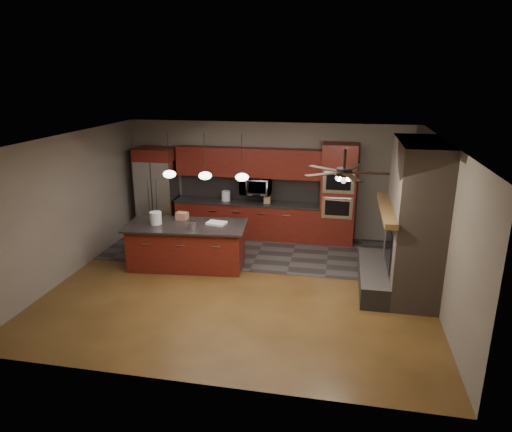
% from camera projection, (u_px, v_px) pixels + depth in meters
% --- Properties ---
extents(ground, '(7.00, 7.00, 0.00)m').
position_uv_depth(ground, '(243.00, 284.00, 8.81)').
color(ground, brown).
rests_on(ground, ground).
extents(ceiling, '(7.00, 6.00, 0.02)m').
position_uv_depth(ceiling, '(241.00, 139.00, 7.98)').
color(ceiling, white).
rests_on(ceiling, back_wall).
extents(back_wall, '(7.00, 0.02, 2.80)m').
position_uv_depth(back_wall, '(269.00, 180.00, 11.21)').
color(back_wall, '#716A5A').
rests_on(back_wall, ground).
extents(right_wall, '(0.02, 6.00, 2.80)m').
position_uv_depth(right_wall, '(442.00, 227.00, 7.76)').
color(right_wall, '#716A5A').
rests_on(right_wall, ground).
extents(left_wall, '(0.02, 6.00, 2.80)m').
position_uv_depth(left_wall, '(70.00, 205.00, 9.03)').
color(left_wall, '#716A5A').
rests_on(left_wall, ground).
extents(slate_tile_patch, '(7.00, 2.40, 0.01)m').
position_uv_depth(slate_tile_patch, '(260.00, 250.00, 10.50)').
color(slate_tile_patch, '#393733').
rests_on(slate_tile_patch, ground).
extents(fireplace_column, '(1.30, 2.10, 2.80)m').
position_uv_depth(fireplace_column, '(410.00, 224.00, 8.25)').
color(fireplace_column, '#6F5D4F').
rests_on(fireplace_column, ground).
extents(back_cabinetry, '(3.59, 0.64, 2.20)m').
position_uv_depth(back_cabinetry, '(248.00, 201.00, 11.20)').
color(back_cabinetry, maroon).
rests_on(back_cabinetry, ground).
extents(oven_tower, '(0.80, 0.63, 2.38)m').
position_uv_depth(oven_tower, '(338.00, 194.00, 10.67)').
color(oven_tower, maroon).
rests_on(oven_tower, ground).
extents(microwave, '(0.73, 0.41, 0.50)m').
position_uv_depth(microwave, '(256.00, 186.00, 11.05)').
color(microwave, silver).
rests_on(microwave, back_cabinetry).
extents(refrigerator, '(0.93, 0.75, 2.17)m').
position_uv_depth(refrigerator, '(158.00, 191.00, 11.44)').
color(refrigerator, silver).
rests_on(refrigerator, ground).
extents(kitchen_island, '(2.56, 1.35, 0.92)m').
position_uv_depth(kitchen_island, '(187.00, 245.00, 9.54)').
color(kitchen_island, maroon).
rests_on(kitchen_island, ground).
extents(white_bucket, '(0.25, 0.25, 0.26)m').
position_uv_depth(white_bucket, '(156.00, 218.00, 9.40)').
color(white_bucket, silver).
rests_on(white_bucket, kitchen_island).
extents(paint_can, '(0.20, 0.20, 0.11)m').
position_uv_depth(paint_can, '(192.00, 226.00, 9.14)').
color(paint_can, '#A3A2A7').
rests_on(paint_can, kitchen_island).
extents(paint_tray, '(0.43, 0.34, 0.04)m').
position_uv_depth(paint_tray, '(217.00, 223.00, 9.44)').
color(paint_tray, white).
rests_on(paint_tray, kitchen_island).
extents(cardboard_box, '(0.26, 0.21, 0.15)m').
position_uv_depth(cardboard_box, '(182.00, 216.00, 9.72)').
color(cardboard_box, '#9C6C50').
rests_on(cardboard_box, kitchen_island).
extents(counter_bucket, '(0.26, 0.26, 0.24)m').
position_uv_depth(counter_bucket, '(226.00, 196.00, 11.22)').
color(counter_bucket, silver).
rests_on(counter_bucket, back_cabinetry).
extents(counter_box, '(0.16, 0.13, 0.17)m').
position_uv_depth(counter_box, '(267.00, 200.00, 11.00)').
color(counter_box, '#9C7C50').
rests_on(counter_box, back_cabinetry).
extents(pendant_left, '(0.26, 0.26, 0.92)m').
position_uv_depth(pendant_left, '(169.00, 174.00, 9.18)').
color(pendant_left, black).
rests_on(pendant_left, ceiling).
extents(pendant_center, '(0.26, 0.26, 0.92)m').
position_uv_depth(pendant_center, '(205.00, 175.00, 9.05)').
color(pendant_center, black).
rests_on(pendant_center, ceiling).
extents(pendant_right, '(0.26, 0.26, 0.92)m').
position_uv_depth(pendant_right, '(242.00, 177.00, 8.91)').
color(pendant_right, black).
rests_on(pendant_right, ceiling).
extents(ceiling_fan, '(1.27, 1.33, 0.41)m').
position_uv_depth(ceiling_fan, '(344.00, 172.00, 7.00)').
color(ceiling_fan, black).
rests_on(ceiling_fan, ceiling).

